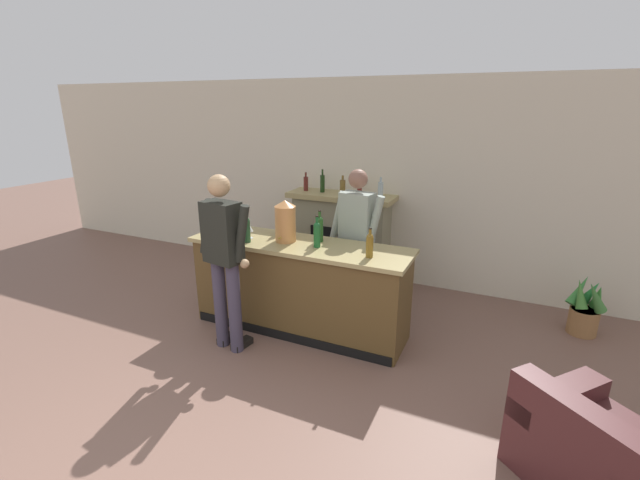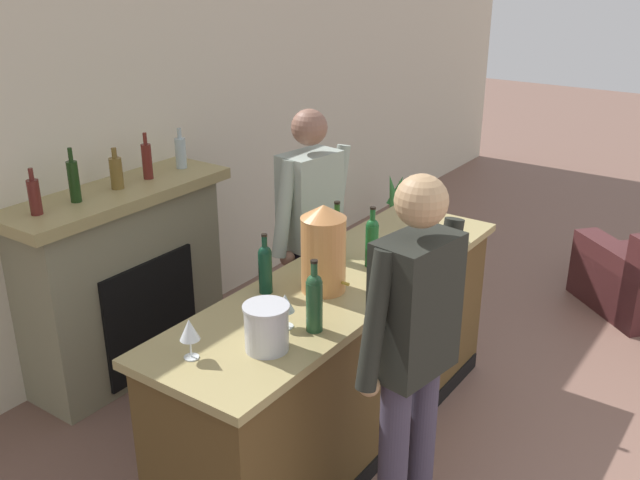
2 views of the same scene
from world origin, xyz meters
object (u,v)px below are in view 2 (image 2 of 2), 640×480
at_px(fireplace_stone, 125,279).
at_px(wine_bottle_riesling_slim, 265,267).
at_px(person_bartender, 310,237).
at_px(ice_bucket_steel, 267,327).
at_px(person_customer, 411,358).
at_px(wine_bottle_cabernet_heavy, 337,235).
at_px(wine_bottle_burgundy_dark, 314,300).
at_px(wine_glass_mid_counter, 285,304).
at_px(potted_plant_corner, 403,209).
at_px(wine_bottle_rose_blush, 372,240).
at_px(copper_dispenser, 323,248).
at_px(wine_bottle_port_short, 434,214).
at_px(wine_glass_back_row, 189,331).

height_order(fireplace_stone, wine_bottle_riesling_slim, fireplace_stone).
relative_size(person_bartender, ice_bucket_steel, 8.44).
relative_size(person_customer, wine_bottle_cabernet_heavy, 5.26).
bearing_deg(wine_bottle_burgundy_dark, wine_glass_mid_counter, 112.92).
xyz_separation_m(potted_plant_corner, wine_glass_mid_counter, (-3.43, -1.26, 0.82)).
bearing_deg(wine_bottle_cabernet_heavy, potted_plant_corner, 21.16).
distance_m(person_customer, wine_bottle_rose_blush, 0.95).
bearing_deg(wine_bottle_burgundy_dark, person_bartender, 36.62).
bearing_deg(ice_bucket_steel, copper_dispenser, 12.12).
bearing_deg(wine_bottle_cabernet_heavy, person_bartender, 53.43).
height_order(person_customer, wine_bottle_port_short, person_customer).
relative_size(copper_dispenser, wine_bottle_burgundy_dark, 1.32).
bearing_deg(wine_bottle_riesling_slim, wine_glass_back_row, -168.31).
bearing_deg(fireplace_stone, copper_dispenser, -90.58).
distance_m(fireplace_stone, wine_glass_mid_counter, 1.75).
xyz_separation_m(person_bartender, wine_bottle_burgundy_dark, (-0.97, -0.72, 0.19)).
relative_size(person_bartender, copper_dispenser, 3.89).
bearing_deg(wine_bottle_port_short, wine_glass_mid_counter, 178.68).
bearing_deg(fireplace_stone, wine_bottle_rose_blush, -76.82).
bearing_deg(wine_bottle_burgundy_dark, fireplace_stone, 77.96).
distance_m(wine_bottle_burgundy_dark, wine_glass_back_row, 0.56).
relative_size(wine_bottle_burgundy_dark, wine_bottle_rose_blush, 1.02).
bearing_deg(wine_bottle_burgundy_dark, wine_glass_back_row, 149.72).
distance_m(ice_bucket_steel, wine_bottle_burgundy_dark, 0.26).
height_order(copper_dispenser, wine_bottle_riesling_slim, copper_dispenser).
distance_m(wine_bottle_burgundy_dark, wine_bottle_cabernet_heavy, 0.77).
bearing_deg(wine_bottle_port_short, wine_glass_back_row, 173.97).
height_order(fireplace_stone, wine_bottle_cabernet_heavy, fireplace_stone).
bearing_deg(copper_dispenser, fireplace_stone, 89.42).
height_order(ice_bucket_steel, wine_glass_back_row, ice_bucket_steel).
bearing_deg(wine_glass_back_row, wine_bottle_cabernet_heavy, 3.03).
xyz_separation_m(potted_plant_corner, wine_bottle_rose_blush, (-2.63, -1.23, 0.85)).
distance_m(person_bartender, wine_bottle_riesling_slim, 0.87).
bearing_deg(ice_bucket_steel, person_customer, -61.43).
bearing_deg(wine_glass_back_row, wine_bottle_burgundy_dark, -30.28).
xyz_separation_m(wine_bottle_cabernet_heavy, wine_bottle_port_short, (0.64, -0.25, -0.02)).
relative_size(potted_plant_corner, wine_glass_mid_counter, 4.13).
height_order(potted_plant_corner, person_customer, person_customer).
relative_size(copper_dispenser, wine_bottle_riesling_slim, 1.45).
xyz_separation_m(fireplace_stone, wine_bottle_cabernet_heavy, (0.32, -1.41, 0.52)).
distance_m(wine_bottle_cabernet_heavy, wine_glass_mid_counter, 0.78).
xyz_separation_m(ice_bucket_steel, wine_bottle_riesling_slim, (0.42, 0.35, 0.03)).
distance_m(person_bartender, copper_dispenser, 0.85).
bearing_deg(potted_plant_corner, wine_glass_mid_counter, -159.79).
bearing_deg(copper_dispenser, wine_glass_mid_counter, -169.22).
relative_size(copper_dispenser, wine_bottle_cabernet_heavy, 1.31).
bearing_deg(potted_plant_corner, person_customer, -150.99).
xyz_separation_m(fireplace_stone, wine_bottle_riesling_slim, (-0.20, -1.33, 0.51)).
bearing_deg(wine_bottle_riesling_slim, wine_glass_mid_counter, -127.23).
xyz_separation_m(fireplace_stone, wine_glass_back_row, (-0.86, -1.47, 0.50)).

